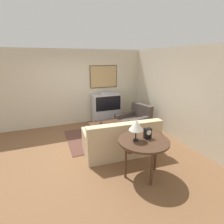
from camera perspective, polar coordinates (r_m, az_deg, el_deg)
ground_plane at (r=4.97m, az=-7.25°, el=-11.59°), size 12.00×12.00×0.00m
wall_back at (r=6.54m, az=-12.29°, el=7.73°), size 12.00×0.10×2.70m
wall_right at (r=5.69m, az=18.85°, el=5.79°), size 0.06×12.00×2.70m
area_rug at (r=5.62m, az=-2.28°, el=-7.88°), size 2.34×1.75×0.01m
tv at (r=6.68m, az=-1.82°, el=1.31°), size 1.07×0.47×1.18m
couch at (r=4.59m, az=2.92°, el=-9.46°), size 1.92×1.04×0.93m
armchair at (r=6.10m, az=7.26°, el=-3.28°), size 1.18×1.10×0.85m
coffee_table at (r=5.57m, az=-2.16°, el=-4.00°), size 1.01×0.58×0.42m
console_table at (r=3.62m, az=10.27°, el=-9.97°), size 1.03×1.03×0.82m
table_lamp at (r=3.41m, az=7.91°, el=-4.31°), size 0.28×0.28×0.44m
mantel_clock at (r=3.62m, az=11.55°, el=-6.85°), size 0.14×0.10×0.21m
remote at (r=5.52m, az=-3.65°, el=-3.60°), size 0.12×0.16×0.02m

